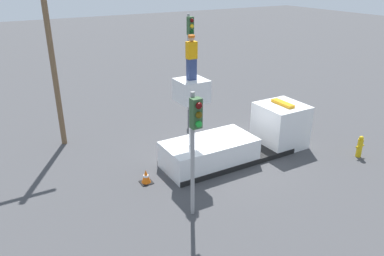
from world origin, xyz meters
TOP-DOWN VIEW (x-y plane):
  - ground_plane at (0.00, 0.00)m, footprint 120.00×120.00m
  - bucket_truck at (0.66, 0.00)m, footprint 7.28×2.17m
  - worker at (-1.96, 0.00)m, footprint 0.40×0.26m
  - traffic_light_pole at (-3.53, -2.94)m, footprint 0.34×0.57m
  - traffic_light_across at (1.72, 6.59)m, footprint 0.34×0.57m
  - fire_hydrant at (5.48, -2.84)m, footprint 0.49×0.25m
  - traffic_cone_rear at (-4.13, -0.01)m, footprint 0.49×0.49m
  - utility_pole at (-6.18, 5.60)m, footprint 2.20×0.26m

SIDE VIEW (x-z plane):
  - ground_plane at x=0.00m, z-range 0.00..0.00m
  - traffic_cone_rear at x=-4.13m, z-range -0.02..0.57m
  - fire_hydrant at x=5.48m, z-range -0.01..1.05m
  - bucket_truck at x=0.66m, z-range -1.17..2.93m
  - traffic_light_pole at x=-3.53m, z-range 0.96..5.55m
  - traffic_light_across at x=1.72m, z-range 1.19..7.02m
  - utility_pole at x=-6.18m, z-range 0.33..8.90m
  - worker at x=-1.96m, z-range 4.10..5.85m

